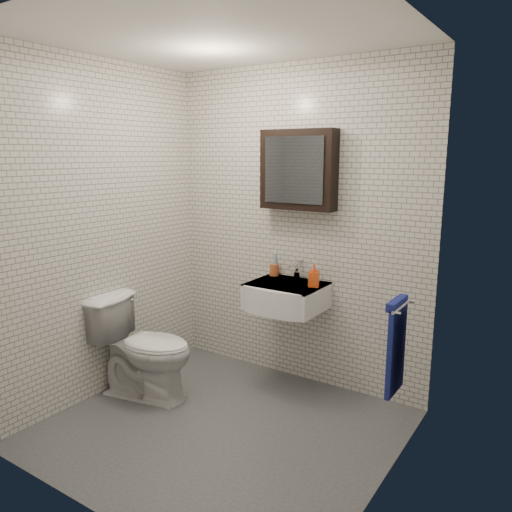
{
  "coord_description": "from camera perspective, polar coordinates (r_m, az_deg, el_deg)",
  "views": [
    {
      "loc": [
        1.89,
        -2.43,
        1.81
      ],
      "look_at": [
        -0.02,
        0.45,
        1.11
      ],
      "focal_mm": 35.0,
      "sensor_mm": 36.0,
      "label": 1
    }
  ],
  "objects": [
    {
      "name": "room_shell",
      "position": [
        3.09,
        -4.36,
        5.04
      ],
      "size": [
        2.22,
        2.02,
        2.51
      ],
      "color": "silver",
      "rests_on": "ground"
    },
    {
      "name": "soap_bottle",
      "position": [
        3.72,
        6.64,
        -2.21
      ],
      "size": [
        0.1,
        0.1,
        0.17
      ],
      "primitive_type": "imported",
      "rotation": [
        0.0,
        0.0,
        0.37
      ],
      "color": "orange",
      "rests_on": "washbasin"
    },
    {
      "name": "towel_rail",
      "position": [
        3.1,
        15.75,
        -9.51
      ],
      "size": [
        0.09,
        0.3,
        0.58
      ],
      "color": "silver",
      "rests_on": "room_shell"
    },
    {
      "name": "toilet",
      "position": [
        3.91,
        -12.67,
        -10.12
      ],
      "size": [
        0.83,
        0.57,
        0.78
      ],
      "primitive_type": "imported",
      "rotation": [
        0.0,
        0.0,
        1.76
      ],
      "color": "white",
      "rests_on": "ground"
    },
    {
      "name": "ground",
      "position": [
        3.57,
        -3.98,
        -18.99
      ],
      "size": [
        2.2,
        2.0,
        0.01
      ],
      "primitive_type": "cube",
      "color": "#46494D",
      "rests_on": "ground"
    },
    {
      "name": "washbasin",
      "position": [
        3.81,
        3.21,
        -4.63
      ],
      "size": [
        0.55,
        0.5,
        0.2
      ],
      "color": "white",
      "rests_on": "room_shell"
    },
    {
      "name": "faucet",
      "position": [
        3.93,
        4.68,
        -1.7
      ],
      "size": [
        0.06,
        0.2,
        0.15
      ],
      "color": "silver",
      "rests_on": "washbasin"
    },
    {
      "name": "mirror_cabinet",
      "position": [
        3.82,
        4.85,
        9.78
      ],
      "size": [
        0.6,
        0.15,
        0.6
      ],
      "color": "black",
      "rests_on": "room_shell"
    },
    {
      "name": "toothbrush_cup",
      "position": [
        4.05,
        2.08,
        -1.51
      ],
      "size": [
        0.08,
        0.08,
        0.21
      ],
      "rotation": [
        0.0,
        0.0,
        0.09
      ],
      "color": "#B1562C",
      "rests_on": "washbasin"
    }
  ]
}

